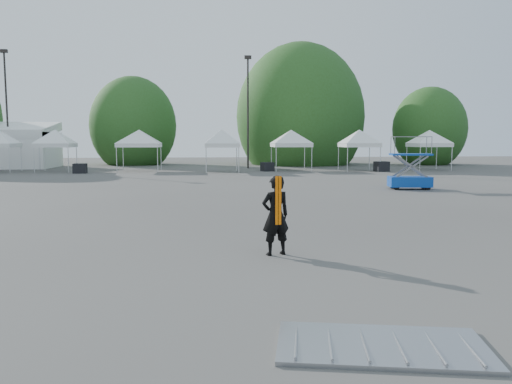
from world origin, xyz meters
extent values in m
plane|color=#474442|center=(0.00, 0.00, 0.00)|extent=(120.00, 120.00, 0.00)
cylinder|color=black|center=(-18.00, 34.00, 5.00)|extent=(0.16, 0.16, 10.00)
cube|color=black|center=(-18.00, 34.00, 10.15)|extent=(0.60, 0.25, 0.30)
cylinder|color=black|center=(3.00, 32.00, 4.75)|extent=(0.16, 0.16, 9.50)
cube|color=black|center=(3.00, 32.00, 9.65)|extent=(0.60, 0.25, 0.30)
cylinder|color=#382314|center=(-8.00, 40.00, 1.14)|extent=(0.36, 0.36, 2.27)
ellipsoid|color=#29511B|center=(-8.00, 40.00, 3.94)|extent=(4.16, 4.16, 4.78)
cylinder|color=#382314|center=(9.00, 39.00, 1.40)|extent=(0.36, 0.36, 2.80)
ellipsoid|color=#29511B|center=(9.00, 39.00, 4.85)|extent=(5.12, 5.12, 5.89)
cylinder|color=#382314|center=(22.00, 37.00, 1.05)|extent=(0.36, 0.36, 2.10)
ellipsoid|color=#29511B|center=(22.00, 37.00, 3.64)|extent=(3.84, 3.84, 4.42)
cylinder|color=silver|center=(-15.56, 27.42, 1.00)|extent=(0.06, 0.06, 2.00)
cylinder|color=silver|center=(-15.56, 29.93, 1.00)|extent=(0.06, 0.06, 2.00)
cylinder|color=silver|center=(-13.85, 27.68, 1.00)|extent=(0.06, 0.06, 2.00)
cylinder|color=silver|center=(-11.30, 27.68, 1.00)|extent=(0.06, 0.06, 2.00)
cylinder|color=silver|center=(-13.85, 30.24, 1.00)|extent=(0.06, 0.06, 2.00)
cylinder|color=silver|center=(-11.30, 30.24, 1.00)|extent=(0.06, 0.06, 2.00)
cube|color=white|center=(-12.57, 28.96, 2.08)|extent=(2.75, 2.75, 0.30)
pyramid|color=white|center=(-12.57, 28.96, 3.33)|extent=(3.89, 3.89, 1.10)
cylinder|color=silver|center=(-7.61, 27.43, 1.00)|extent=(0.06, 0.06, 2.00)
cylinder|color=silver|center=(-4.49, 27.43, 1.00)|extent=(0.06, 0.06, 2.00)
cylinder|color=silver|center=(-7.61, 30.55, 1.00)|extent=(0.06, 0.06, 2.00)
cylinder|color=silver|center=(-4.49, 30.55, 1.00)|extent=(0.06, 0.06, 2.00)
cube|color=white|center=(-6.05, 28.99, 2.08)|extent=(3.33, 3.33, 0.30)
pyramid|color=white|center=(-6.05, 28.99, 3.33)|extent=(4.70, 4.70, 1.10)
cylinder|color=silver|center=(-0.71, 25.80, 1.00)|extent=(0.06, 0.06, 2.00)
cylinder|color=silver|center=(1.76, 25.80, 1.00)|extent=(0.06, 0.06, 2.00)
cylinder|color=silver|center=(-0.71, 28.27, 1.00)|extent=(0.06, 0.06, 2.00)
cylinder|color=silver|center=(1.76, 28.27, 1.00)|extent=(0.06, 0.06, 2.00)
cube|color=white|center=(0.52, 27.03, 2.08)|extent=(2.67, 2.67, 0.30)
pyramid|color=white|center=(0.52, 27.03, 3.33)|extent=(3.78, 3.78, 1.10)
cylinder|color=silver|center=(4.81, 27.09, 1.00)|extent=(0.06, 0.06, 2.00)
cylinder|color=silver|center=(7.68, 27.09, 1.00)|extent=(0.06, 0.06, 2.00)
cylinder|color=silver|center=(4.81, 29.96, 1.00)|extent=(0.06, 0.06, 2.00)
cylinder|color=silver|center=(7.68, 29.96, 1.00)|extent=(0.06, 0.06, 2.00)
cube|color=white|center=(6.25, 28.52, 2.08)|extent=(3.07, 3.07, 0.30)
pyramid|color=white|center=(6.25, 28.52, 3.33)|extent=(4.34, 4.34, 1.10)
cylinder|color=silver|center=(10.29, 26.00, 1.00)|extent=(0.06, 0.06, 2.00)
cylinder|color=silver|center=(12.96, 26.00, 1.00)|extent=(0.06, 0.06, 2.00)
cylinder|color=silver|center=(10.29, 28.66, 1.00)|extent=(0.06, 0.06, 2.00)
cylinder|color=silver|center=(12.96, 28.66, 1.00)|extent=(0.06, 0.06, 2.00)
cube|color=white|center=(11.62, 27.33, 2.08)|extent=(2.86, 2.86, 0.30)
pyramid|color=white|center=(11.62, 27.33, 3.33)|extent=(4.05, 4.05, 1.10)
cylinder|color=silver|center=(16.53, 26.72, 1.00)|extent=(0.06, 0.06, 2.00)
cylinder|color=silver|center=(19.22, 26.72, 1.00)|extent=(0.06, 0.06, 2.00)
cylinder|color=silver|center=(16.53, 29.42, 1.00)|extent=(0.06, 0.06, 2.00)
cylinder|color=silver|center=(19.22, 29.42, 1.00)|extent=(0.06, 0.06, 2.00)
cube|color=white|center=(17.87, 28.07, 2.08)|extent=(2.90, 2.90, 0.30)
pyramid|color=white|center=(17.87, 28.07, 3.33)|extent=(4.09, 4.09, 1.10)
imported|color=black|center=(0.69, -1.41, 0.88)|extent=(0.73, 0.58, 1.75)
cube|color=#FA6B05|center=(0.69, -1.59, 1.23)|extent=(0.14, 0.02, 1.05)
cube|color=#0B4A9B|center=(9.60, 12.37, 0.39)|extent=(2.21, 1.33, 0.52)
cube|color=#0B4A9B|center=(9.60, 12.37, 1.78)|extent=(2.12, 1.28, 0.09)
cylinder|color=black|center=(8.76, 12.06, 0.16)|extent=(0.33, 0.17, 0.31)
cylinder|color=black|center=(10.31, 11.83, 0.16)|extent=(0.33, 0.17, 0.31)
cylinder|color=black|center=(8.89, 12.92, 0.16)|extent=(0.33, 0.17, 0.31)
cylinder|color=black|center=(10.43, 12.69, 0.16)|extent=(0.33, 0.17, 0.31)
cube|color=gray|center=(1.28, -6.44, 0.03)|extent=(2.72, 1.74, 0.06)
cube|color=black|center=(-10.19, 26.64, 0.37)|extent=(0.97, 0.76, 0.74)
cube|color=black|center=(4.19, 27.69, 0.36)|extent=(1.14, 1.04, 0.72)
cube|color=black|center=(13.18, 26.31, 0.40)|extent=(1.18, 1.00, 0.80)
camera|label=1|loc=(-0.84, -12.09, 2.53)|focal=35.00mm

